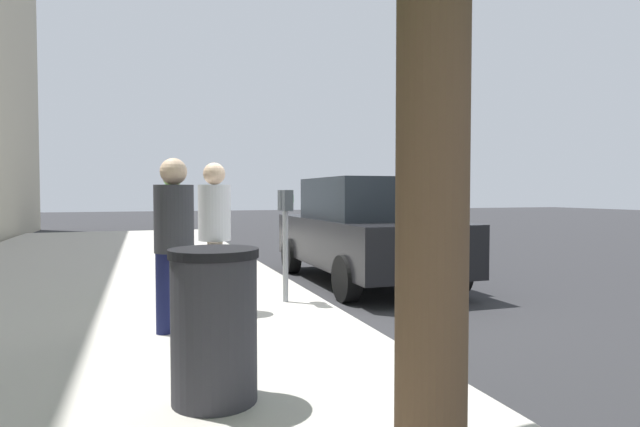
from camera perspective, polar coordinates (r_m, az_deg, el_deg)
The scene contains 8 objects.
ground_plane at distance 7.00m, azimuth 0.37°, elevation -10.37°, with size 80.00×80.00×0.00m, color #2B2B2D.
sidewalk_slab at distance 6.67m, azimuth -25.28°, elevation -10.55°, with size 28.00×6.00×0.15m, color #B7B2A8.
parking_meter at distance 6.70m, azimuth -3.72°, elevation -0.86°, with size 0.36×0.12×1.41m.
pedestrian_at_meter at distance 6.31m, azimuth -11.22°, elevation -1.13°, with size 0.53×0.38×1.72m.
pedestrian_bystander at distance 5.23m, azimuth -15.35°, elevation -2.03°, with size 0.47×0.37×1.70m.
parking_officer at distance 7.28m, azimuth -15.48°, elevation -0.84°, with size 0.48×0.37×1.71m.
parked_sedan_near at distance 9.01m, azimuth 4.82°, elevation -1.80°, with size 4.41×1.98×1.77m.
trash_bin at distance 3.64m, azimuth -11.26°, elevation -11.60°, with size 0.59×0.59×1.01m.
Camera 1 is at (-6.46, 2.21, 1.52)m, focal length 29.89 mm.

